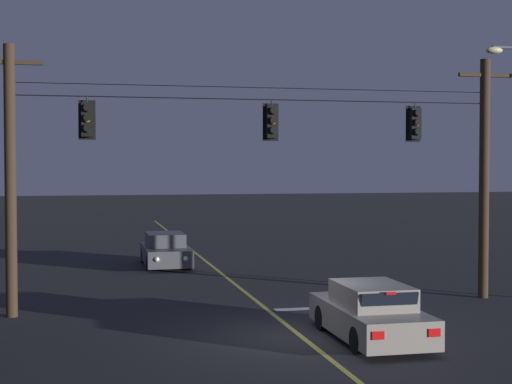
{
  "coord_description": "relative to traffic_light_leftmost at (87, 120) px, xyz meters",
  "views": [
    {
      "loc": [
        -5.24,
        -18.31,
        4.26
      ],
      "look_at": [
        0.0,
        5.22,
        3.4
      ],
      "focal_mm": 54.63,
      "sensor_mm": 36.0,
      "label": 1
    }
  ],
  "objects": [
    {
      "name": "ground_plane",
      "position": [
        5.12,
        -4.2,
        -5.52
      ],
      "size": [
        180.0,
        180.0,
        0.0
      ],
      "primitive_type": "plane",
      "color": "#28282B"
    },
    {
      "name": "lane_centre_stripe",
      "position": [
        5.12,
        6.02,
        -5.52
      ],
      "size": [
        0.14,
        60.0,
        0.01
      ],
      "primitive_type": "cube",
      "color": "#D1C64C",
      "rests_on": "ground"
    },
    {
      "name": "stop_bar_paint",
      "position": [
        7.02,
        -0.58,
        -5.52
      ],
      "size": [
        3.4,
        0.36,
        0.01
      ],
      "primitive_type": "cube",
      "color": "silver",
      "rests_on": "ground"
    },
    {
      "name": "signal_span_assembly",
      "position": [
        5.12,
        0.02,
        -1.59
      ],
      "size": [
        16.21,
        0.32,
        7.58
      ],
      "color": "#38281C",
      "rests_on": "ground"
    },
    {
      "name": "traffic_light_leftmost",
      "position": [
        0.0,
        0.0,
        0.0
      ],
      "size": [
        0.48,
        0.41,
        1.22
      ],
      "color": "black"
    },
    {
      "name": "traffic_light_left_inner",
      "position": [
        5.37,
        0.0,
        0.0
      ],
      "size": [
        0.48,
        0.41,
        1.22
      ],
      "color": "black"
    },
    {
      "name": "traffic_light_centre",
      "position": [
        9.95,
        0.0,
        0.0
      ],
      "size": [
        0.48,
        0.41,
        1.22
      ],
      "color": "black"
    },
    {
      "name": "car_waiting_near_lane",
      "position": [
        6.64,
        -4.89,
        -4.87
      ],
      "size": [
        1.8,
        4.33,
        1.39
      ],
      "color": "gray",
      "rests_on": "ground"
    },
    {
      "name": "car_oncoming_lead",
      "position": [
        3.21,
        9.83,
        -4.87
      ],
      "size": [
        1.8,
        4.42,
        1.39
      ],
      "color": "#4C4C51",
      "rests_on": "ground"
    }
  ]
}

